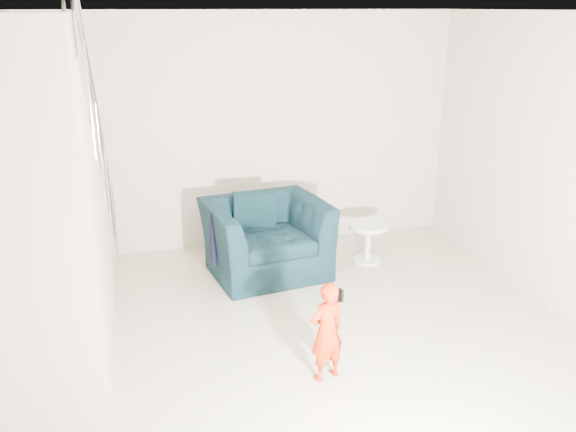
% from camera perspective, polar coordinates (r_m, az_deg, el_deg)
% --- Properties ---
extents(floor, '(5.50, 5.50, 0.00)m').
position_cam_1_polar(floor, '(5.06, 1.70, -13.67)').
color(floor, tan).
rests_on(floor, ground).
extents(ceiling, '(5.50, 5.50, 0.00)m').
position_cam_1_polar(ceiling, '(4.25, 2.07, 18.61)').
color(ceiling, silver).
rests_on(ceiling, back_wall).
extents(back_wall, '(5.00, 0.00, 5.00)m').
position_cam_1_polar(back_wall, '(7.08, -4.26, 7.72)').
color(back_wall, '#ADA18D').
rests_on(back_wall, floor).
extents(armchair, '(1.37, 1.25, 0.79)m').
position_cam_1_polar(armchair, '(6.50, -2.07, -2.05)').
color(armchair, black).
rests_on(armchair, floor).
extents(toddler, '(0.34, 0.28, 0.80)m').
position_cam_1_polar(toddler, '(4.70, 3.64, -10.73)').
color(toddler, '#AF2305').
rests_on(toddler, floor).
extents(side_table, '(0.45, 0.45, 0.45)m').
position_cam_1_polar(side_table, '(6.86, 7.50, -1.90)').
color(side_table, silver).
rests_on(side_table, floor).
extents(staircase, '(1.02, 3.03, 3.62)m').
position_cam_1_polar(staircase, '(5.04, -22.52, -3.22)').
color(staircase, '#ADA089').
rests_on(staircase, floor).
extents(cushion, '(0.47, 0.22, 0.46)m').
position_cam_1_polar(cushion, '(6.60, -3.17, 0.46)').
color(cushion, black).
rests_on(cushion, armchair).
extents(throw, '(0.05, 0.50, 0.56)m').
position_cam_1_polar(throw, '(6.44, -7.19, -1.44)').
color(throw, black).
rests_on(throw, armchair).
extents(phone, '(0.03, 0.05, 0.10)m').
position_cam_1_polar(phone, '(4.57, 4.96, -7.40)').
color(phone, black).
rests_on(phone, toddler).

